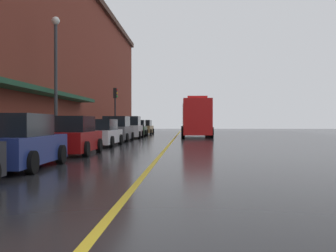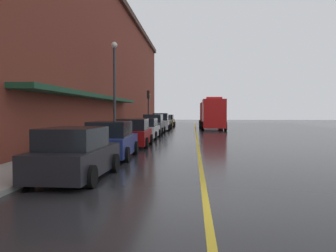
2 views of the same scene
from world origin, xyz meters
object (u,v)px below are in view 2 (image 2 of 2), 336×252
at_px(fire_truck, 212,114).
at_px(parking_meter_4, 88,133).
at_px(parked_car_3, 146,129).
at_px(parking_meter_2, 149,120).
at_px(parked_car_0, 75,155).
at_px(traffic_light_near, 148,102).
at_px(parking_meter_1, 93,132).
at_px(parked_car_2, 134,133).
at_px(street_lamp_left, 114,80).
at_px(parked_car_6, 163,122).
at_px(parking_meter_0, 88,133).
at_px(parked_car_7, 167,121).
at_px(parked_car_5, 161,122).
at_px(parked_car_4, 153,125).
at_px(parked_car_1, 111,141).

relative_size(fire_truck, parking_meter_4, 6.98).
xyz_separation_m(parked_car_3, parking_meter_2, (-1.39, 13.20, 0.31)).
distance_m(parked_car_0, traffic_light_near, 28.42).
bearing_deg(parked_car_0, parking_meter_1, 13.39).
height_order(parked_car_2, fire_truck, fire_truck).
relative_size(parked_car_2, parking_meter_1, 3.24).
distance_m(street_lamp_left, traffic_light_near, 14.07).
bearing_deg(fire_truck, parked_car_6, -109.92).
relative_size(parked_car_3, parking_meter_0, 3.55).
bearing_deg(parking_meter_4, parked_car_7, 87.58).
height_order(parked_car_0, parked_car_5, parked_car_5).
distance_m(parked_car_7, traffic_light_near, 11.14).
height_order(parked_car_4, fire_truck, fire_truck).
xyz_separation_m(parked_car_2, parked_car_4, (-0.13, 11.82, 0.07)).
distance_m(parked_car_3, traffic_light_near, 12.18).
height_order(parked_car_3, parking_meter_1, parked_car_3).
distance_m(parked_car_4, parked_car_7, 17.04).
bearing_deg(street_lamp_left, parked_car_1, -78.23).
bearing_deg(parked_car_3, parked_car_4, 0.51).
xyz_separation_m(parked_car_0, traffic_light_near, (-1.32, 28.28, 2.40)).
bearing_deg(parking_meter_4, parked_car_4, 85.28).
xyz_separation_m(parked_car_0, parked_car_3, (0.01, 16.42, -0.01)).
distance_m(parked_car_2, parked_car_4, 11.82).
bearing_deg(parking_meter_4, parked_car_2, 71.54).
bearing_deg(parked_car_2, parked_car_5, -1.37).
distance_m(parked_car_1, parking_meter_1, 2.20).
bearing_deg(parked_car_1, parked_car_2, -2.69).
height_order(parking_meter_1, traffic_light_near, traffic_light_near).
bearing_deg(parked_car_3, parked_car_6, 0.17).
height_order(parked_car_7, parking_meter_0, parked_car_7).
xyz_separation_m(parked_car_6, fire_truck, (5.95, -2.03, 0.99)).
bearing_deg(fire_truck, parked_car_4, -34.27).
height_order(parking_meter_1, parking_meter_4, same).
height_order(parked_car_7, parking_meter_2, parked_car_7).
xyz_separation_m(parked_car_4, street_lamp_left, (-1.94, -7.76, 3.55)).
height_order(parked_car_0, parked_car_6, parked_car_6).
bearing_deg(parked_car_2, parked_car_6, -0.94).
xyz_separation_m(parked_car_7, traffic_light_near, (-1.35, -10.80, 2.38)).
relative_size(parked_car_0, parking_meter_0, 3.14).
height_order(street_lamp_left, traffic_light_near, street_lamp_left).
height_order(parked_car_4, parked_car_6, parked_car_4).
distance_m(parked_car_4, parking_meter_4, 16.29).
height_order(parked_car_6, parking_meter_0, parked_car_6).
bearing_deg(parked_car_7, parked_car_2, -179.33).
relative_size(parked_car_7, fire_truck, 0.49).
distance_m(parked_car_0, parking_meter_2, 29.66).
bearing_deg(parking_meter_1, parking_meter_0, -90.00).
bearing_deg(parked_car_7, parked_car_3, -179.49).
bearing_deg(traffic_light_near, parked_car_6, 75.43).
xyz_separation_m(parked_car_5, parking_meter_2, (-1.49, 1.75, 0.17)).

